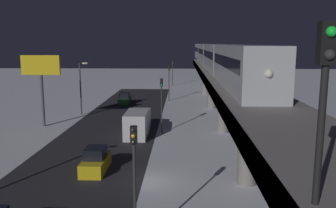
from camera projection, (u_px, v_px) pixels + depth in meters
ground_plane at (148, 182)px, 26.44m from camera, size 240.00×240.00×0.00m
avenue_asphalt at (71, 181)px, 26.67m from camera, size 11.00×108.66×0.01m
elevated_railway at (248, 106)px, 25.15m from camera, size 5.00×108.66×6.78m
subway_train at (212, 55)px, 55.94m from camera, size 2.94×74.07×3.40m
rail_signal at (325, 83)px, 7.37m from camera, size 0.36×0.41×4.00m
sedan_green at (125, 99)px, 60.38m from camera, size 1.91×4.34×1.97m
sedan_yellow at (96, 161)px, 28.65m from camera, size 1.80×4.10×1.97m
box_truck at (138, 123)px, 40.16m from camera, size 2.40×7.40×2.80m
traffic_light_near at (134, 170)px, 17.22m from camera, size 0.32×0.44×6.40m
traffic_light_mid at (162, 98)px, 40.11m from camera, size 0.32×0.44×6.40m
traffic_light_far at (169, 78)px, 62.99m from camera, size 0.32×0.44×6.40m
traffic_light_distant at (173, 69)px, 85.88m from camera, size 0.32×0.44×6.40m
commercial_billboard at (41, 72)px, 43.12m from camera, size 4.80×0.36×8.90m
street_lamp_far at (82, 82)px, 50.69m from camera, size 1.35×0.44×7.65m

